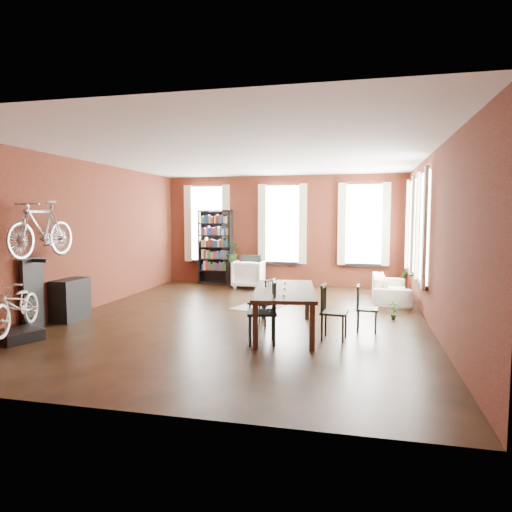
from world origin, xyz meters
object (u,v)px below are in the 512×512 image
(dining_table, at_px, (285,311))
(white_armchair, at_px, (249,273))
(dining_chair_c, at_px, (334,312))
(bookshelf, at_px, (215,247))
(cream_sofa, at_px, (391,284))
(console_table, at_px, (70,299))
(dining_chair_d, at_px, (367,309))
(dining_chair_a, at_px, (262,312))
(bike_trainer, at_px, (18,335))
(bicycle_floor, at_px, (16,282))
(dining_chair_b, at_px, (262,303))
(plant_stand, at_px, (232,273))

(dining_table, bearing_deg, white_armchair, 102.35)
(dining_chair_c, height_order, bookshelf, bookshelf)
(cream_sofa, distance_m, console_table, 7.15)
(dining_chair_d, relative_size, cream_sofa, 0.39)
(bookshelf, distance_m, console_table, 5.40)
(dining_chair_a, relative_size, console_table, 1.25)
(dining_table, distance_m, bike_trainer, 4.42)
(dining_table, bearing_deg, cream_sofa, 51.97)
(dining_chair_c, distance_m, bookshelf, 6.72)
(dining_chair_d, distance_m, console_table, 5.66)
(cream_sofa, relative_size, bicycle_floor, 1.32)
(dining_chair_c, xyz_separation_m, bookshelf, (-3.83, 5.49, 0.65))
(dining_chair_b, bearing_deg, dining_chair_d, 111.34)
(white_armchair, height_order, cream_sofa, white_armchair)
(cream_sofa, distance_m, bike_trainer, 7.94)
(dining_table, height_order, dining_chair_a, dining_chair_a)
(bookshelf, height_order, bicycle_floor, bookshelf)
(dining_chair_a, relative_size, plant_stand, 1.52)
(white_armchair, xyz_separation_m, bike_trainer, (-2.32, -6.24, -0.33))
(bike_trainer, bearing_deg, cream_sofa, 39.47)
(dining_chair_a, relative_size, dining_chair_d, 1.24)
(dining_table, relative_size, cream_sofa, 1.08)
(console_table, bearing_deg, dining_chair_d, 3.67)
(bike_trainer, bearing_deg, dining_chair_d, 18.98)
(dining_table, distance_m, bicycle_floor, 4.42)
(dining_chair_a, relative_size, bicycle_floor, 0.63)
(plant_stand, bearing_deg, console_table, -109.04)
(dining_chair_b, distance_m, bookshelf, 5.53)
(dining_chair_c, distance_m, dining_chair_d, 0.84)
(bike_trainer, distance_m, bicycle_floor, 0.88)
(white_armchair, distance_m, bike_trainer, 6.67)
(bookshelf, bearing_deg, dining_chair_a, -65.55)
(dining_chair_d, relative_size, bicycle_floor, 0.51)
(dining_chair_d, height_order, console_table, dining_chair_d)
(bike_trainer, bearing_deg, dining_chair_c, 14.08)
(dining_chair_c, distance_m, plant_stand, 6.41)
(plant_stand, xyz_separation_m, bicycle_floor, (-1.66, -6.76, 0.64))
(bookshelf, xyz_separation_m, white_armchair, (1.14, -0.50, -0.68))
(dining_chair_b, bearing_deg, white_armchair, -142.99)
(dining_chair_d, relative_size, bike_trainer, 1.32)
(bike_trainer, bearing_deg, console_table, 93.89)
(dining_chair_a, xyz_separation_m, plant_stand, (-2.21, 5.98, -0.17))
(bookshelf, bearing_deg, dining_chair_d, -47.94)
(white_armchair, distance_m, plant_stand, 0.81)
(cream_sofa, bearing_deg, console_table, 119.33)
(dining_table, relative_size, dining_chair_c, 2.49)
(dining_chair_c, distance_m, bicycle_floor, 5.16)
(dining_chair_b, bearing_deg, bicycle_floor, -42.79)
(white_armchair, relative_size, bike_trainer, 1.39)
(dining_table, height_order, white_armchair, white_armchair)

